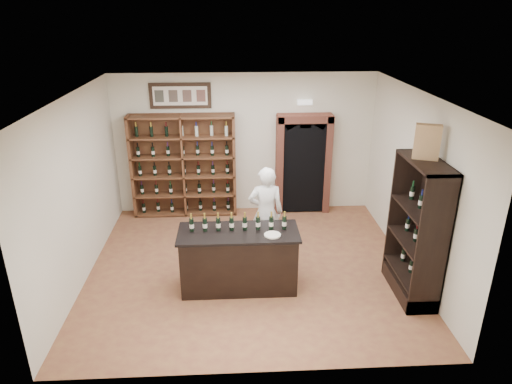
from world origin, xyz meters
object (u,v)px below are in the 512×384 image
wine_shelf (184,165)px  side_cabinet (416,250)px  wine_crate (427,142)px  tasting_counter (239,260)px  counter_bottle_0 (192,225)px  shopkeeper (266,213)px

wine_shelf → side_cabinet: size_ratio=1.00×
side_cabinet → wine_crate: (-0.03, 0.10, 1.70)m
tasting_counter → counter_bottle_0: counter_bottle_0 is taller
tasting_counter → wine_crate: (2.69, -0.20, 1.96)m
tasting_counter → shopkeeper: (0.50, 0.97, 0.36)m
counter_bottle_0 → shopkeeper: shopkeeper is taller
tasting_counter → side_cabinet: size_ratio=0.85×
wine_shelf → shopkeeper: size_ratio=1.29×
tasting_counter → wine_crate: size_ratio=3.73×
counter_bottle_0 → shopkeeper: bearing=37.0°
counter_bottle_0 → side_cabinet: bearing=-5.9°
shopkeeper → wine_crate: (2.19, -1.18, 1.60)m
wine_shelf → side_cabinet: bearing=-40.2°
counter_bottle_0 → wine_crate: (3.41, -0.26, 1.34)m
wine_shelf → counter_bottle_0: 2.90m
tasting_counter → counter_bottle_0: bearing=175.6°
tasting_counter → side_cabinet: bearing=-6.3°
side_cabinet → shopkeeper: (-2.23, 1.27, 0.10)m
counter_bottle_0 → wine_crate: 3.68m
wine_shelf → tasting_counter: size_ratio=1.17×
wine_crate → counter_bottle_0: bearing=-162.8°
side_cabinet → shopkeeper: 2.57m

